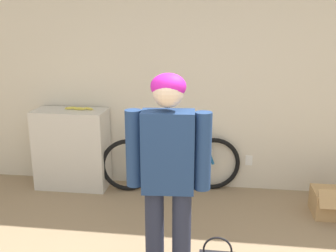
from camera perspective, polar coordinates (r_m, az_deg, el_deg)
name	(u,v)px	position (r m, az deg, el deg)	size (l,w,h in m)	color
wall_back	(204,79)	(4.53, 5.28, 6.83)	(8.00, 0.07, 2.60)	beige
side_shelf	(72,149)	(4.80, -13.75, -3.25)	(0.84, 0.39, 0.94)	beige
person	(168,167)	(2.78, 0.00, -5.96)	(0.60, 0.24, 1.62)	#23283D
bicycle	(171,163)	(4.60, 0.39, -5.36)	(1.61, 0.47, 0.71)	black
banana	(79,108)	(4.67, -12.78, 2.51)	(0.36, 0.09, 0.03)	#EAD64C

